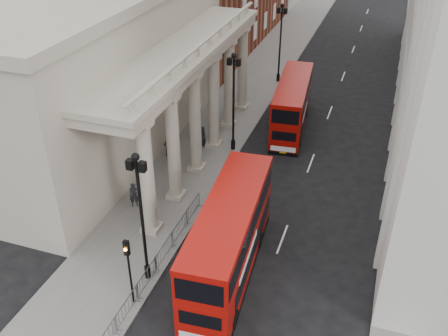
{
  "coord_description": "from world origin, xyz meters",
  "views": [
    {
      "loc": [
        10.5,
        -14.8,
        20.8
      ],
      "look_at": [
        1.06,
        12.8,
        2.76
      ],
      "focal_mm": 40.0,
      "sensor_mm": 36.0,
      "label": 1
    }
  ],
  "objects_px": {
    "bus_near": "(229,238)",
    "bus_far": "(292,104)",
    "lamp_post_mid": "(234,96)",
    "pedestrian_a": "(134,195)",
    "pedestrian_c": "(202,136)",
    "lamp_post_north": "(280,38)",
    "pedestrian_b": "(168,145)",
    "lamp_post_south": "(141,210)",
    "traffic_light": "(128,261)"
  },
  "relations": [
    {
      "from": "bus_near",
      "to": "bus_far",
      "type": "bearing_deg",
      "value": 87.77
    },
    {
      "from": "lamp_post_mid",
      "to": "bus_near",
      "type": "relative_size",
      "value": 0.72
    },
    {
      "from": "bus_near",
      "to": "pedestrian_a",
      "type": "distance_m",
      "value": 9.3
    },
    {
      "from": "pedestrian_a",
      "to": "pedestrian_c",
      "type": "xyz_separation_m",
      "value": [
        1.3,
        9.77,
        -0.06
      ]
    },
    {
      "from": "lamp_post_north",
      "to": "pedestrian_c",
      "type": "relative_size",
      "value": 4.87
    },
    {
      "from": "pedestrian_b",
      "to": "lamp_post_mid",
      "type": "bearing_deg",
      "value": -157.15
    },
    {
      "from": "lamp_post_south",
      "to": "bus_far",
      "type": "relative_size",
      "value": 0.79
    },
    {
      "from": "pedestrian_a",
      "to": "traffic_light",
      "type": "bearing_deg",
      "value": -95.99
    },
    {
      "from": "lamp_post_south",
      "to": "pedestrian_b",
      "type": "height_order",
      "value": "lamp_post_south"
    },
    {
      "from": "lamp_post_north",
      "to": "bus_far",
      "type": "height_order",
      "value": "lamp_post_north"
    },
    {
      "from": "bus_far",
      "to": "pedestrian_c",
      "type": "xyz_separation_m",
      "value": [
        -6.38,
        -5.75,
        -1.37
      ]
    },
    {
      "from": "traffic_light",
      "to": "pedestrian_a",
      "type": "height_order",
      "value": "traffic_light"
    },
    {
      "from": "lamp_post_south",
      "to": "lamp_post_mid",
      "type": "distance_m",
      "value": 16.0
    },
    {
      "from": "lamp_post_north",
      "to": "traffic_light",
      "type": "relative_size",
      "value": 1.93
    },
    {
      "from": "bus_near",
      "to": "pedestrian_c",
      "type": "bearing_deg",
      "value": 112.95
    },
    {
      "from": "bus_far",
      "to": "pedestrian_b",
      "type": "relative_size",
      "value": 5.54
    },
    {
      "from": "bus_far",
      "to": "lamp_post_mid",
      "type": "bearing_deg",
      "value": -129.05
    },
    {
      "from": "lamp_post_north",
      "to": "traffic_light",
      "type": "height_order",
      "value": "lamp_post_north"
    },
    {
      "from": "lamp_post_south",
      "to": "bus_near",
      "type": "relative_size",
      "value": 0.72
    },
    {
      "from": "bus_far",
      "to": "pedestrian_c",
      "type": "height_order",
      "value": "bus_far"
    },
    {
      "from": "bus_near",
      "to": "pedestrian_b",
      "type": "relative_size",
      "value": 6.02
    },
    {
      "from": "traffic_light",
      "to": "pedestrian_c",
      "type": "distance_m",
      "value": 18.16
    },
    {
      "from": "bus_near",
      "to": "pedestrian_b",
      "type": "height_order",
      "value": "bus_near"
    },
    {
      "from": "bus_far",
      "to": "bus_near",
      "type": "bearing_deg",
      "value": -93.64
    },
    {
      "from": "lamp_post_north",
      "to": "pedestrian_a",
      "type": "distance_m",
      "value": 26.56
    },
    {
      "from": "bus_far",
      "to": "lamp_post_north",
      "type": "bearing_deg",
      "value": 104.08
    },
    {
      "from": "lamp_post_south",
      "to": "bus_near",
      "type": "distance_m",
      "value": 5.3
    },
    {
      "from": "lamp_post_mid",
      "to": "pedestrian_c",
      "type": "relative_size",
      "value": 4.87
    },
    {
      "from": "lamp_post_south",
      "to": "pedestrian_c",
      "type": "height_order",
      "value": "lamp_post_south"
    },
    {
      "from": "traffic_light",
      "to": "pedestrian_b",
      "type": "distance_m",
      "value": 16.09
    },
    {
      "from": "lamp_post_north",
      "to": "bus_near",
      "type": "relative_size",
      "value": 0.72
    },
    {
      "from": "traffic_light",
      "to": "bus_far",
      "type": "relative_size",
      "value": 0.41
    },
    {
      "from": "lamp_post_south",
      "to": "lamp_post_mid",
      "type": "relative_size",
      "value": 1.0
    },
    {
      "from": "traffic_light",
      "to": "bus_far",
      "type": "distance_m",
      "value": 23.85
    },
    {
      "from": "lamp_post_south",
      "to": "pedestrian_a",
      "type": "relative_size",
      "value": 4.54
    },
    {
      "from": "lamp_post_south",
      "to": "bus_far",
      "type": "height_order",
      "value": "lamp_post_south"
    },
    {
      "from": "pedestrian_c",
      "to": "lamp_post_mid",
      "type": "bearing_deg",
      "value": 18.3
    },
    {
      "from": "lamp_post_south",
      "to": "bus_far",
      "type": "bearing_deg",
      "value": 80.27
    },
    {
      "from": "lamp_post_north",
      "to": "pedestrian_c",
      "type": "height_order",
      "value": "lamp_post_north"
    },
    {
      "from": "lamp_post_mid",
      "to": "lamp_post_south",
      "type": "bearing_deg",
      "value": -90.0
    },
    {
      "from": "pedestrian_b",
      "to": "pedestrian_c",
      "type": "distance_m",
      "value": 3.24
    },
    {
      "from": "traffic_light",
      "to": "pedestrian_b",
      "type": "bearing_deg",
      "value": 107.3
    },
    {
      "from": "bus_near",
      "to": "lamp_post_north",
      "type": "bearing_deg",
      "value": 94.18
    },
    {
      "from": "lamp_post_mid",
      "to": "lamp_post_north",
      "type": "bearing_deg",
      "value": 90.0
    },
    {
      "from": "bus_near",
      "to": "pedestrian_c",
      "type": "height_order",
      "value": "bus_near"
    },
    {
      "from": "lamp_post_south",
      "to": "pedestrian_a",
      "type": "distance_m",
      "value": 8.2
    },
    {
      "from": "lamp_post_mid",
      "to": "lamp_post_north",
      "type": "relative_size",
      "value": 1.0
    },
    {
      "from": "lamp_post_north",
      "to": "traffic_light",
      "type": "bearing_deg",
      "value": -89.83
    },
    {
      "from": "pedestrian_c",
      "to": "lamp_post_south",
      "type": "bearing_deg",
      "value": -66.35
    },
    {
      "from": "lamp_post_mid",
      "to": "traffic_light",
      "type": "distance_m",
      "value": 18.11
    }
  ]
}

